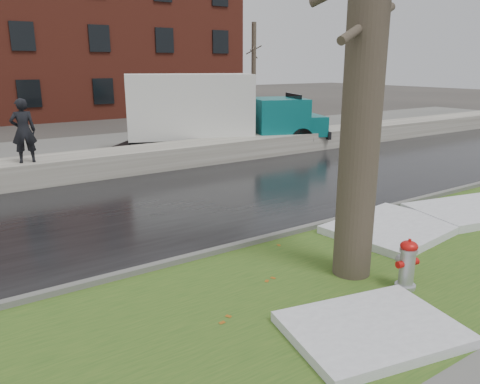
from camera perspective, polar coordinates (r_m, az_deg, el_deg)
ground at (r=8.95m, az=7.90°, el=-7.82°), size 120.00×120.00×0.00m
verge at (r=8.14m, az=13.86°, el=-10.42°), size 60.00×4.50×0.04m
road at (r=12.44m, az=-6.00°, el=-0.98°), size 60.00×7.00×0.03m
parking_lot at (r=20.17m, az=-17.54°, el=4.72°), size 60.00×9.00×0.03m
curb at (r=9.63m, az=3.94°, el=-5.54°), size 60.00×0.15×0.14m
snowbank at (r=16.09m, az=-13.14°, el=3.78°), size 60.00×1.60×0.75m
brick_building at (r=36.88m, az=-23.17°, el=16.55°), size 26.00×12.00×10.00m
bg_tree_right at (r=37.00m, az=1.68°, el=15.13°), size 1.40×1.62×6.50m
fire_hydrant at (r=7.90m, az=19.71°, el=-8.03°), size 0.41×0.37×0.83m
tree at (r=7.63m, az=15.29°, el=18.68°), size 1.61×1.87×7.88m
box_truck at (r=19.13m, az=-3.23°, el=9.81°), size 9.28×4.79×3.12m
worker at (r=14.69m, az=-24.90°, el=6.79°), size 0.70×0.49×1.83m
snow_patch_near at (r=10.51m, az=18.15°, el=-4.18°), size 2.83×2.30×0.16m
snow_patch_far at (r=6.68m, az=15.79°, el=-15.78°), size 2.49×2.02×0.14m
snow_patch_side at (r=12.42m, az=26.56°, el=-2.04°), size 3.11×2.34×0.18m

